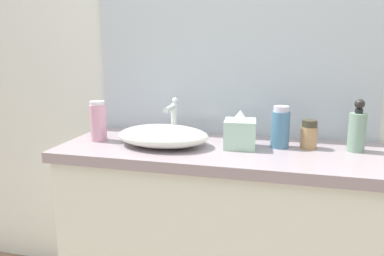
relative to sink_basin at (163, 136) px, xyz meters
name	(u,v)px	position (x,y,z in m)	size (l,w,h in m)	color
bathroom_wall_rear	(255,38)	(0.34, 0.33, 0.40)	(6.00, 0.06, 2.60)	silver
vanity_counter	(220,240)	(0.24, 0.04, -0.47)	(1.36, 0.50, 0.85)	white
wall_mirror_panel	(233,20)	(0.24, 0.29, 0.48)	(1.30, 0.01, 1.05)	#B2BCC6
sink_basin	(163,136)	(0.00, 0.00, 0.00)	(0.39, 0.26, 0.09)	silver
faucet	(173,115)	(0.00, 0.14, 0.06)	(0.03, 0.15, 0.18)	silver
soap_dispenser	(357,130)	(0.77, 0.11, 0.05)	(0.07, 0.07, 0.21)	gray
lotion_bottle	(309,135)	(0.59, 0.11, 0.01)	(0.07, 0.07, 0.12)	#AA8153
perfume_bottle	(280,128)	(0.48, 0.10, 0.04)	(0.07, 0.07, 0.17)	teal
spray_can	(98,121)	(-0.31, 0.02, 0.04)	(0.07, 0.07, 0.18)	#D291AA
tissue_box	(240,132)	(0.32, 0.05, 0.02)	(0.14, 0.14, 0.16)	#A9CCB7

